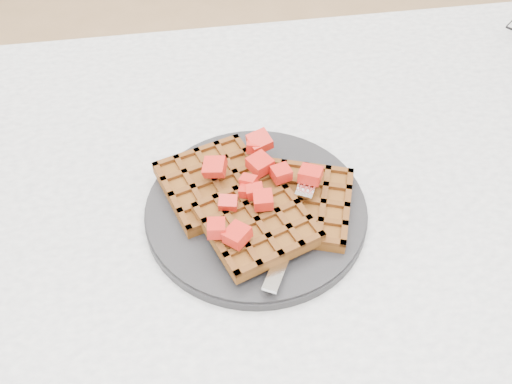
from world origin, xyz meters
TOP-DOWN VIEW (x-y plane):
  - table at (0.00, 0.00)m, footprint 1.20×0.80m
  - plate at (-0.14, -0.00)m, footprint 0.26×0.26m
  - waffles at (-0.14, -0.01)m, footprint 0.24×0.22m
  - strawberry_pile at (-0.14, -0.00)m, footprint 0.15×0.15m
  - fork at (-0.10, -0.04)m, footprint 0.11×0.17m

SIDE VIEW (x-z plane):
  - table at x=0.00m, z-range 0.26..1.01m
  - plate at x=-0.14m, z-range 0.75..0.77m
  - fork at x=-0.10m, z-range 0.77..0.78m
  - waffles at x=-0.14m, z-range 0.76..0.79m
  - strawberry_pile at x=-0.14m, z-range 0.79..0.82m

